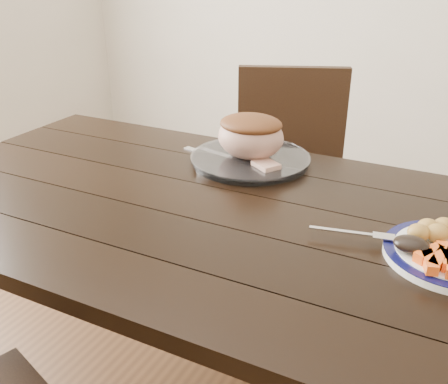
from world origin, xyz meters
The scene contains 10 objects.
dining_table centered at (0.00, 0.00, 0.66)m, with size 1.62×0.94×0.75m.
chair_far centered at (-0.03, 0.73, 0.52)m, with size 0.56×0.56×0.93m.
serving_platter centered at (0.00, 0.29, 0.76)m, with size 0.34×0.34×0.02m, color white.
roasted_potatoes centered at (0.54, 0.04, 0.79)m, with size 0.09×0.09×0.04m.
carrot_batons centered at (0.56, -0.05, 0.78)m, with size 0.09×0.11×0.02m.
dark_mushroom centered at (0.51, -0.03, 0.79)m, with size 0.07×0.05×0.03m, color black.
fork centered at (0.40, -0.01, 0.77)m, with size 0.18×0.06×0.00m.
roast_joint centered at (0.00, 0.29, 0.83)m, with size 0.19×0.17×0.13m, color tan.
cut_slice centered at (0.08, 0.23, 0.78)m, with size 0.07×0.06×0.02m, color tan.
carving_knife centered at (-0.02, 0.26, 0.76)m, with size 0.32×0.09×0.01m.
Camera 1 is at (0.58, -0.95, 1.30)m, focal length 40.00 mm.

